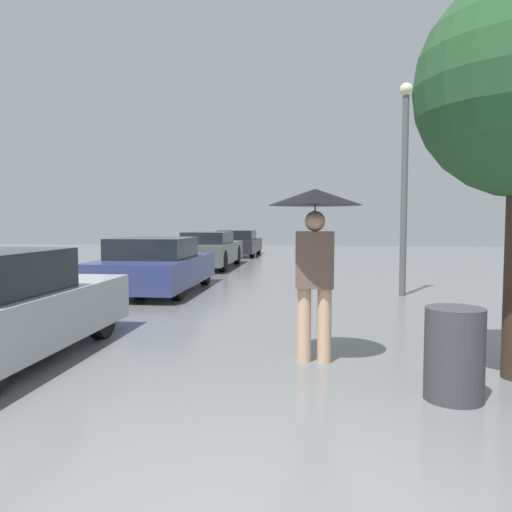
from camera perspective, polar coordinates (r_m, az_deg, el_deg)
pedestrian at (r=5.43m, az=6.75°, el=3.18°), size 1.01×1.01×1.89m
parked_car_second at (r=11.30m, az=-11.43°, el=-1.13°), size 1.86×4.01×1.19m
parked_car_third at (r=16.89m, az=-5.38°, el=0.68°), size 1.64×4.58×1.20m
parked_car_farthest at (r=22.74m, az=-2.11°, el=1.46°), size 1.81×4.06×1.15m
street_lamp at (r=10.80m, az=16.62°, el=8.98°), size 0.27×0.27×4.35m
trash_bin at (r=4.70m, az=21.71°, el=-10.35°), size 0.50×0.50×0.80m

